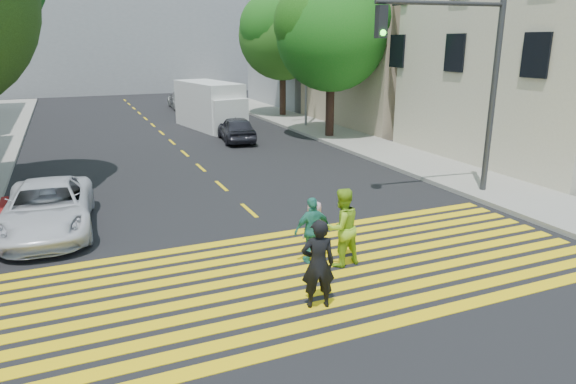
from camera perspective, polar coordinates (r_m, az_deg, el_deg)
ground at (r=10.61m, az=6.55°, el=-11.53°), size 120.00×120.00×0.00m
sidewalk_right at (r=27.07m, az=6.52°, el=5.93°), size 3.00×60.00×0.15m
crosswalk at (r=11.61m, az=3.41°, el=-8.84°), size 13.40×5.30×0.01m
lane_line at (r=31.34m, az=-14.35°, el=6.82°), size 0.12×34.40×0.01m
building_right_cream at (r=25.49m, az=28.58°, el=14.61°), size 10.00×10.00×10.00m
building_right_tan at (r=33.53m, az=13.36°, el=16.07°), size 10.00×10.00×10.00m
building_right_grey at (r=42.91m, az=4.31°, el=16.43°), size 10.00×10.00×10.00m
backdrop_block at (r=56.29m, az=-19.27°, el=16.61°), size 30.00×8.00×12.00m
tree_right_near at (r=27.10m, az=5.04°, el=17.62°), size 7.32×7.03×8.20m
tree_right_far at (r=35.06m, az=-0.54°, el=17.48°), size 6.95×6.72×8.30m
pedestrian_man at (r=9.83m, az=3.36°, el=-8.00°), size 0.74×0.58×1.79m
pedestrian_woman at (r=11.69m, az=5.99°, el=-3.91°), size 0.97×0.80×1.82m
pedestrian_child at (r=12.43m, az=2.95°, el=-3.89°), size 0.73×0.60×1.29m
pedestrian_extra at (r=11.83m, az=2.76°, el=-4.25°), size 0.92×0.39×1.56m
white_sedan at (r=15.15m, az=-25.16°, el=-1.63°), size 2.55×4.95×1.33m
dark_car_near at (r=26.54m, az=-5.76°, el=7.01°), size 2.01×3.99×1.30m
silver_car at (r=40.68m, az=-11.61°, el=10.08°), size 2.26×4.92×1.39m
dark_car_parked at (r=37.20m, az=-8.04°, el=9.74°), size 1.98×4.57×1.46m
white_van at (r=30.71m, az=-8.51°, el=9.35°), size 3.02×5.95×2.68m
traffic_signal at (r=17.17m, az=18.96°, el=12.97°), size 4.39×0.71×6.46m
street_lamp at (r=30.32m, az=1.81°, el=16.11°), size 1.87×0.62×8.35m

